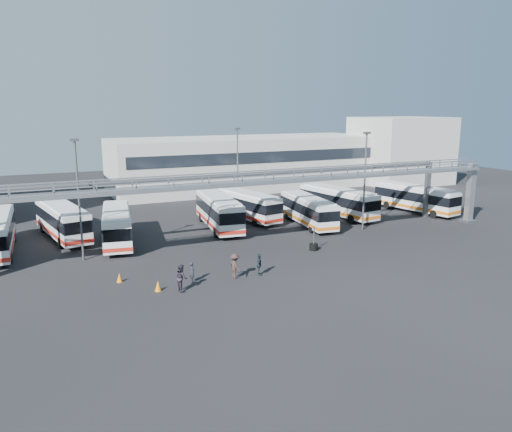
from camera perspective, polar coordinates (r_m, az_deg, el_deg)
name	(u,v)px	position (r m, az deg, el deg)	size (l,w,h in m)	color
ground	(295,262)	(41.90, 4.51, -5.30)	(140.00, 140.00, 0.00)	black
gantry	(265,187)	(45.71, 1.04, 3.32)	(51.40, 5.15, 7.10)	gray
warehouse	(245,163)	(79.83, -1.21, 6.11)	(42.00, 14.00, 8.00)	#9E9E99
building_right	(400,150)	(88.49, 16.17, 7.22)	(14.00, 12.00, 11.00)	#B2B2AD
light_pole_left	(78,194)	(43.51, -19.63, 2.43)	(0.70, 0.35, 10.21)	#4C4F54
light_pole_mid	(365,176)	(52.86, 12.34, 4.51)	(0.70, 0.35, 10.21)	#4C4F54
light_pole_back	(238,165)	(61.90, -2.11, 5.90)	(0.70, 0.35, 10.21)	#4C4F54
bus_1	(62,220)	(52.36, -21.27, -0.40)	(4.57, 11.48, 3.40)	silver
bus_2	(117,225)	(48.86, -15.61, -0.96)	(4.17, 11.06, 3.28)	silver
bus_4	(219,210)	(53.05, -4.29, 0.63)	(4.05, 11.74, 3.50)	silver
bus_5	(246,204)	(57.06, -1.18, 1.35)	(4.48, 10.95, 3.24)	silver
bus_6	(308,209)	(54.62, 5.96, 0.75)	(3.58, 10.64, 3.17)	silver
bus_7	(338,201)	(59.36, 9.34, 1.70)	(4.24, 11.40, 3.38)	silver
bus_9	(416,198)	(64.16, 17.80, 2.01)	(4.50, 11.10, 3.29)	silver
pedestrian_a	(192,272)	(37.37, -7.31, -6.36)	(0.56, 0.36, 1.52)	black
pedestrian_b	(181,278)	(35.63, -8.52, -6.99)	(0.94, 0.73, 1.94)	#251D29
pedestrian_c	(235,266)	(37.74, -2.42, -5.74)	(1.25, 0.72, 1.94)	#302120
pedestrian_d	(259,265)	(38.44, 0.35, -5.57)	(1.00, 0.42, 1.70)	#1B2832
cone_left	(158,286)	(36.07, -11.13, -7.84)	(0.48, 0.48, 0.76)	orange
cone_right	(119,278)	(38.49, -15.34, -6.80)	(0.44, 0.44, 0.69)	orange
tire_stack	(314,246)	(45.44, 6.60, -3.45)	(0.78, 0.78, 2.23)	black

